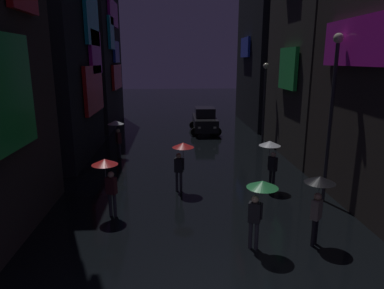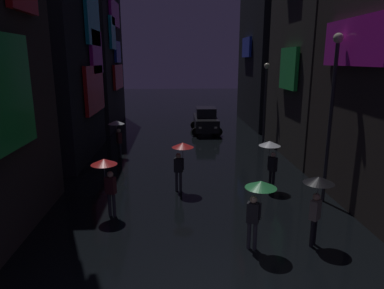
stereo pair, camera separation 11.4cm
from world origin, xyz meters
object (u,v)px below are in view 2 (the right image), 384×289
at_px(pedestrian_midstreet_centre_black, 318,192).
at_px(pedestrian_midstreet_left_red, 181,153).
at_px(pedestrian_far_right_red, 106,171).
at_px(pedestrian_foreground_left_green, 258,196).
at_px(pedestrian_near_crossing_clear, 117,128).
at_px(car_distant, 206,120).
at_px(streetlamp_right_far, 266,94).
at_px(pedestrian_foreground_right_clear, 271,152).
at_px(streetlamp_right_near, 332,102).

bearing_deg(pedestrian_midstreet_centre_black, pedestrian_midstreet_left_red, 130.87).
bearing_deg(pedestrian_far_right_red, pedestrian_foreground_left_green, -27.60).
distance_m(pedestrian_midstreet_centre_black, pedestrian_midstreet_left_red, 5.92).
distance_m(pedestrian_foreground_left_green, pedestrian_near_crossing_clear, 11.55).
bearing_deg(car_distant, pedestrian_foreground_left_green, -90.31).
height_order(pedestrian_midstreet_centre_black, car_distant, pedestrian_midstreet_centre_black).
xyz_separation_m(pedestrian_midstreet_centre_black, car_distant, (-1.72, 16.50, -0.74)).
distance_m(pedestrian_far_right_red, pedestrian_midstreet_left_red, 3.47).
bearing_deg(car_distant, pedestrian_midstreet_centre_black, -84.05).
relative_size(pedestrian_far_right_red, streetlamp_right_far, 0.40).
xyz_separation_m(pedestrian_foreground_right_clear, pedestrian_near_crossing_clear, (-7.23, 5.41, 0.00)).
xyz_separation_m(pedestrian_midstreet_left_red, pedestrian_near_crossing_clear, (-3.48, 5.44, 0.00)).
xyz_separation_m(pedestrian_midstreet_left_red, car_distant, (2.15, 12.03, -0.74)).
height_order(pedestrian_foreground_right_clear, streetlamp_right_far, streetlamp_right_far).
xyz_separation_m(pedestrian_foreground_left_green, pedestrian_foreground_right_clear, (1.69, 4.72, 0.00)).
height_order(pedestrian_far_right_red, car_distant, pedestrian_far_right_red).
xyz_separation_m(car_distant, streetlamp_right_near, (3.38, -13.37, 2.97)).
bearing_deg(pedestrian_midstreet_left_red, pedestrian_foreground_right_clear, 0.48).
bearing_deg(car_distant, pedestrian_midstreet_left_red, -100.16).
xyz_separation_m(pedestrian_foreground_left_green, pedestrian_midstreet_left_red, (-2.06, 4.69, 0.00)).
xyz_separation_m(pedestrian_midstreet_centre_black, pedestrian_far_right_red, (-6.53, 2.25, 0.00)).
bearing_deg(pedestrian_near_crossing_clear, pedestrian_midstreet_centre_black, -53.46).
xyz_separation_m(pedestrian_foreground_right_clear, pedestrian_midstreet_left_red, (-3.75, -0.03, 0.00)).
bearing_deg(pedestrian_far_right_red, streetlamp_right_far, 50.83).
height_order(pedestrian_far_right_red, pedestrian_near_crossing_clear, same).
relative_size(pedestrian_foreground_right_clear, car_distant, 0.51).
distance_m(pedestrian_foreground_left_green, pedestrian_far_right_red, 5.33).
bearing_deg(streetlamp_right_near, pedestrian_foreground_left_green, -136.02).
height_order(car_distant, streetlamp_right_near, streetlamp_right_near).
relative_size(pedestrian_foreground_left_green, pedestrian_near_crossing_clear, 1.00).
bearing_deg(pedestrian_foreground_right_clear, streetlamp_right_near, -37.51).
height_order(pedestrian_near_crossing_clear, streetlamp_right_near, streetlamp_right_near).
bearing_deg(pedestrian_midstreet_centre_black, car_distant, 95.95).
relative_size(car_distant, streetlamp_right_far, 0.80).
bearing_deg(pedestrian_midstreet_left_red, pedestrian_foreground_left_green, -66.26).
bearing_deg(pedestrian_foreground_right_clear, pedestrian_midstreet_left_red, -179.52).
height_order(pedestrian_foreground_right_clear, pedestrian_far_right_red, same).
bearing_deg(pedestrian_midstreet_left_red, pedestrian_far_right_red, -140.08).
bearing_deg(streetlamp_right_near, pedestrian_midstreet_left_red, 166.40).
xyz_separation_m(pedestrian_near_crossing_clear, car_distant, (5.63, 6.58, -0.74)).
bearing_deg(pedestrian_far_right_red, pedestrian_foreground_right_clear, 19.39).
xyz_separation_m(pedestrian_foreground_left_green, car_distant, (0.09, 16.72, -0.74)).
distance_m(pedestrian_foreground_right_clear, streetlamp_right_near, 3.17).
bearing_deg(pedestrian_midstreet_centre_black, pedestrian_foreground_right_clear, 91.55).
bearing_deg(pedestrian_midstreet_centre_black, streetlamp_right_far, 82.30).
distance_m(pedestrian_midstreet_left_red, streetlamp_right_far, 9.73).
xyz_separation_m(car_distant, streetlamp_right_far, (3.38, -4.19, 2.37)).
relative_size(pedestrian_near_crossing_clear, car_distant, 0.51).
relative_size(pedestrian_midstreet_centre_black, car_distant, 0.51).
height_order(car_distant, streetlamp_right_far, streetlamp_right_far).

